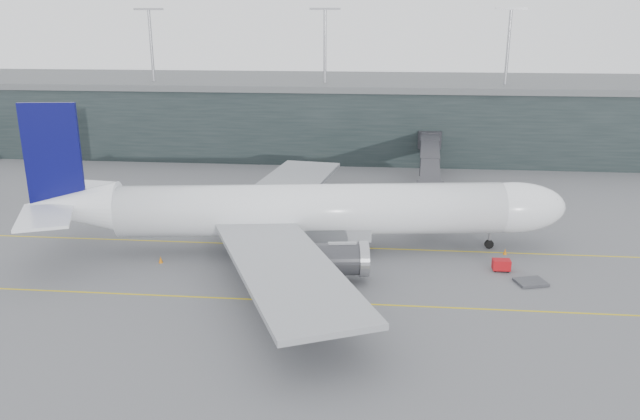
{
  "coord_description": "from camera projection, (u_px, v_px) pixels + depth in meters",
  "views": [
    {
      "loc": [
        16.2,
        -77.22,
        27.52
      ],
      "look_at": [
        9.09,
        -4.0,
        4.82
      ],
      "focal_mm": 35.0,
      "sensor_mm": 36.0,
      "label": 1
    }
  ],
  "objects": [
    {
      "name": "cone_nose",
      "position": [
        505.0,
        252.0,
        75.71
      ],
      "size": [
        0.46,
        0.46,
        0.73
      ],
      "primitive_type": "cone",
      "color": "#D06B0B",
      "rests_on": "ground"
    },
    {
      "name": "jet_bridge",
      "position": [
        427.0,
        157.0,
        103.87
      ],
      "size": [
        7.07,
        47.43,
        7.22
      ],
      "rotation": [
        0.0,
        0.0,
        -0.07
      ],
      "color": "#29292D",
      "rests_on": "ground"
    },
    {
      "name": "taxiline_lead_main",
      "position": [
        309.0,
        194.0,
        101.61
      ],
      "size": [
        0.25,
        60.0,
        0.02
      ],
      "primitive_type": "cube",
      "color": "gold",
      "rests_on": "ground"
    },
    {
      "name": "uld_a",
      "position": [
        240.0,
        202.0,
        93.39
      ],
      "size": [
        2.4,
        2.01,
        2.02
      ],
      "rotation": [
        0.0,
        0.0,
        0.11
      ],
      "color": "#35363A",
      "rests_on": "ground"
    },
    {
      "name": "taxiline_a",
      "position": [
        249.0,
        244.0,
        79.25
      ],
      "size": [
        160.0,
        0.25,
        0.02
      ],
      "primitive_type": "cube",
      "color": "gold",
      "rests_on": "ground"
    },
    {
      "name": "baggage_dolly",
      "position": [
        531.0,
        282.0,
        67.4
      ],
      "size": [
        3.68,
        3.26,
        0.31
      ],
      "primitive_type": "cube",
      "rotation": [
        0.0,
        0.0,
        0.29
      ],
      "color": "#38393D",
      "rests_on": "ground"
    },
    {
      "name": "main_aircraft",
      "position": [
        308.0,
        211.0,
        75.46
      ],
      "size": [
        65.5,
        61.04,
        18.37
      ],
      "rotation": [
        0.0,
        0.0,
        0.13
      ],
      "color": "white",
      "rests_on": "ground"
    },
    {
      "name": "uld_c",
      "position": [
        276.0,
        205.0,
        92.33
      ],
      "size": [
        2.51,
        2.28,
        1.86
      ],
      "rotation": [
        0.0,
        0.0,
        -0.39
      ],
      "color": "#35363A",
      "rests_on": "ground"
    },
    {
      "name": "uld_b",
      "position": [
        257.0,
        203.0,
        92.99
      ],
      "size": [
        2.34,
        1.95,
        1.99
      ],
      "rotation": [
        0.0,
        0.0,
        -0.1
      ],
      "color": "#35363A",
      "rests_on": "ground"
    },
    {
      "name": "cone_wing_stbd",
      "position": [
        317.0,
        291.0,
        64.87
      ],
      "size": [
        0.39,
        0.39,
        0.62
      ],
      "primitive_type": "cone",
      "color": "orange",
      "rests_on": "ground"
    },
    {
      "name": "gse_cart",
      "position": [
        501.0,
        265.0,
        70.68
      ],
      "size": [
        1.99,
        1.29,
        1.34
      ],
      "rotation": [
        0.0,
        0.0,
        0.02
      ],
      "color": "#AB0C12",
      "rests_on": "ground"
    },
    {
      "name": "cone_tail",
      "position": [
        161.0,
        260.0,
        73.08
      ],
      "size": [
        0.5,
        0.5,
        0.79
      ],
      "primitive_type": "cone",
      "color": "#D16C0B",
      "rests_on": "ground"
    },
    {
      "name": "taxiline_b",
      "position": [
        217.0,
        298.0,
        64.03
      ],
      "size": [
        160.0,
        0.25,
        0.02
      ],
      "primitive_type": "cube",
      "color": "gold",
      "rests_on": "ground"
    },
    {
      "name": "cone_wing_port",
      "position": [
        342.0,
        207.0,
        93.46
      ],
      "size": [
        0.5,
        0.5,
        0.8
      ],
      "primitive_type": "cone",
      "color": "orange",
      "rests_on": "ground"
    },
    {
      "name": "terminal",
      "position": [
        306.0,
        113.0,
        135.97
      ],
      "size": [
        240.0,
        36.0,
        29.0
      ],
      "color": "black",
      "rests_on": "ground"
    },
    {
      "name": "ground",
      "position": [
        255.0,
        234.0,
        83.06
      ],
      "size": [
        320.0,
        320.0,
        0.0
      ],
      "primitive_type": "plane",
      "color": "#5A595E",
      "rests_on": "ground"
    }
  ]
}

